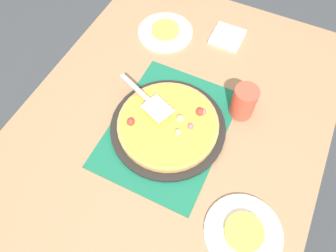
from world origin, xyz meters
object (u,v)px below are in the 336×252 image
object	(u,v)px
pizza	(168,124)
pizza_server	(148,99)
pizza_pan	(168,127)
plate_far_right	(165,32)
served_slice_left	(244,232)
cup_near	(244,102)
plate_near_left	(243,233)
napkin_stack	(228,37)
served_slice_right	(165,30)

from	to	relation	value
pizza	pizza_server	size ratio (longest dim) A/B	1.44
pizza_server	pizza_pan	bearing A→B (deg)	-111.90
plate_far_right	pizza_server	xyz separation A→B (m)	(-0.36, -0.11, 0.06)
served_slice_left	cup_near	size ratio (longest dim) A/B	0.92
plate_far_right	plate_near_left	bearing A→B (deg)	-138.64
plate_far_right	served_slice_left	size ratio (longest dim) A/B	2.00
pizza_pan	napkin_stack	bearing A→B (deg)	-3.90
napkin_stack	cup_near	bearing A→B (deg)	-152.53
plate_far_right	cup_near	xyz separation A→B (m)	(-0.23, -0.40, 0.06)
cup_near	napkin_stack	size ratio (longest dim) A/B	1.00
cup_near	served_slice_right	bearing A→B (deg)	59.98
pizza_server	plate_far_right	bearing A→B (deg)	17.28
plate_far_right	served_slice_right	bearing A→B (deg)	0.00
cup_near	plate_far_right	bearing A→B (deg)	59.98
pizza_pan	plate_near_left	size ratio (longest dim) A/B	1.73
pizza_server	pizza	bearing A→B (deg)	-111.40
pizza_pan	plate_far_right	world-z (taller)	pizza_pan
pizza	plate_far_right	bearing A→B (deg)	27.16
pizza	plate_far_right	distance (m)	0.45
pizza_pan	served_slice_left	bearing A→B (deg)	-122.39
pizza_server	served_slice_left	bearing A→B (deg)	-120.31
pizza	served_slice_left	distance (m)	0.40
pizza_pan	served_slice_left	xyz separation A→B (m)	(-0.21, -0.33, 0.01)
served_slice_left	cup_near	world-z (taller)	cup_near
pizza	napkin_stack	xyz separation A→B (m)	(0.48, -0.03, -0.03)
plate_far_right	napkin_stack	xyz separation A→B (m)	(0.08, -0.24, 0.00)
pizza	served_slice_right	size ratio (longest dim) A/B	3.00
pizza	pizza_server	world-z (taller)	pizza_server
served_slice_left	pizza_server	xyz separation A→B (m)	(0.25, 0.42, 0.05)
pizza_pan	pizza_server	size ratio (longest dim) A/B	1.66
served_slice_left	cup_near	xyz separation A→B (m)	(0.38, 0.14, 0.04)
cup_near	napkin_stack	world-z (taller)	cup_near
pizza_pan	pizza	bearing A→B (deg)	-52.21
served_slice_left	pizza_server	world-z (taller)	pizza_server
served_slice_left	served_slice_right	distance (m)	0.81
plate_far_right	served_slice_right	world-z (taller)	served_slice_right
plate_near_left	served_slice_right	distance (m)	0.81
pizza	served_slice_right	distance (m)	0.45
plate_near_left	served_slice_left	distance (m)	0.01
plate_far_right	served_slice_left	xyz separation A→B (m)	(-0.61, -0.54, 0.01)
plate_far_right	napkin_stack	distance (m)	0.25
plate_near_left	served_slice_left	size ratio (longest dim) A/B	2.00
pizza	plate_far_right	xyz separation A→B (m)	(0.40, 0.20, -0.03)
napkin_stack	pizza_pan	bearing A→B (deg)	176.10
pizza_pan	plate_near_left	xyz separation A→B (m)	(-0.21, -0.33, -0.01)
plate_far_right	served_slice_right	size ratio (longest dim) A/B	2.00
pizza_server	plate_near_left	bearing A→B (deg)	-120.31
served_slice_right	cup_near	bearing A→B (deg)	-120.02
pizza	pizza_server	xyz separation A→B (m)	(0.04, 0.09, 0.04)
plate_near_left	pizza_server	world-z (taller)	pizza_server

